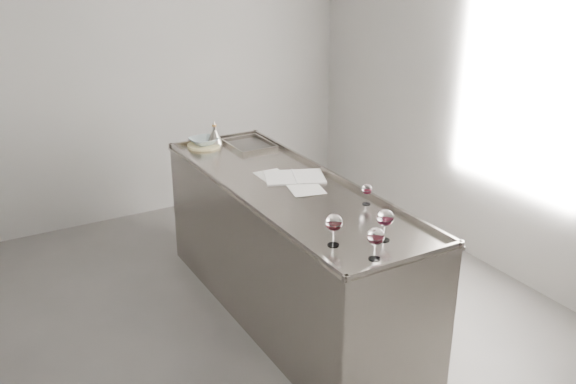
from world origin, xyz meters
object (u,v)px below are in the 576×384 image
wine_glass_left (334,223)px  wine_glass_middle (376,237)px  counter (288,251)px  wine_glass_small (367,190)px  wine_funnel (215,137)px  ceramic_bowl (204,141)px  notebook (295,177)px  wine_glass_right (385,218)px

wine_glass_left → wine_glass_middle: (0.09, -0.23, -0.00)m
counter → wine_glass_small: wine_glass_small is taller
wine_glass_middle → wine_glass_small: wine_glass_middle is taller
wine_glass_small → counter: bearing=119.8°
wine_glass_middle → wine_funnel: 2.16m
wine_glass_left → ceramic_bowl: 1.93m
notebook → ceramic_bowl: bearing=128.1°
wine_glass_middle → notebook: size_ratio=0.37×
wine_glass_right → ceramic_bowl: 2.02m
wine_glass_small → wine_glass_right: bearing=-115.5°
notebook → ceramic_bowl: 0.98m
wine_glass_middle → ceramic_bowl: bearing=90.6°
wine_glass_small → wine_funnel: bearing=101.6°
counter → wine_glass_small: 0.79m
counter → ceramic_bowl: ceramic_bowl is taller
wine_glass_right → wine_glass_small: bearing=64.5°
notebook → wine_funnel: size_ratio=2.31×
wine_glass_left → ceramic_bowl: bearing=87.9°
wine_glass_left → wine_glass_middle: wine_glass_left is taller
wine_glass_left → wine_funnel: bearing=85.1°
wine_glass_middle → ceramic_bowl: size_ratio=0.84×
notebook → wine_glass_small: bearing=-53.7°
ceramic_bowl → wine_glass_middle: bearing=-89.4°
counter → wine_glass_right: bearing=-86.4°
wine_glass_middle → wine_glass_right: (0.18, 0.15, 0.00)m
wine_glass_left → wine_glass_small: (0.49, 0.37, -0.04)m
wine_funnel → wine_glass_right: bearing=-87.0°
wine_glass_left → wine_glass_small: size_ratio=1.38×
ceramic_bowl → wine_funnel: wine_funnel is taller
wine_glass_small → notebook: wine_glass_small is taller
counter → wine_funnel: (-0.04, 1.08, 0.53)m
wine_glass_middle → wine_glass_small: bearing=57.0°
ceramic_bowl → wine_glass_small: bearing=-75.1°
wine_glass_right → ceramic_bowl: wine_glass_right is taller
wine_glass_right → notebook: 1.07m
wine_glass_left → wine_glass_middle: 0.25m
wine_glass_middle → wine_funnel: bearing=88.1°
wine_glass_middle → notebook: (0.24, 1.21, -0.12)m
wine_glass_middle → wine_glass_right: size_ratio=0.97×
wine_glass_left → wine_glass_right: bearing=-17.5°
wine_glass_middle → wine_glass_left: bearing=112.0°
wine_glass_middle → ceramic_bowl: (-0.02, 2.16, -0.08)m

